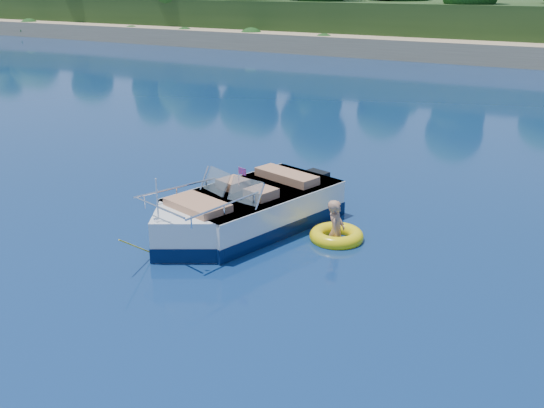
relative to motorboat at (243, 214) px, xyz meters
The scene contains 4 objects.
ground 0.54m from the motorboat, 114.25° to the right, with size 160.00×160.00×0.00m, color #0A264C.
motorboat is the anchor object (origin of this frame).
tow_tube 2.32m from the motorboat, 15.10° to the left, with size 1.68×1.68×0.34m.
boy 2.33m from the motorboat, 13.30° to the left, with size 0.60×0.40×1.66m, color tan.
Camera 1 is at (7.56, -11.14, 5.71)m, focal length 40.00 mm.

